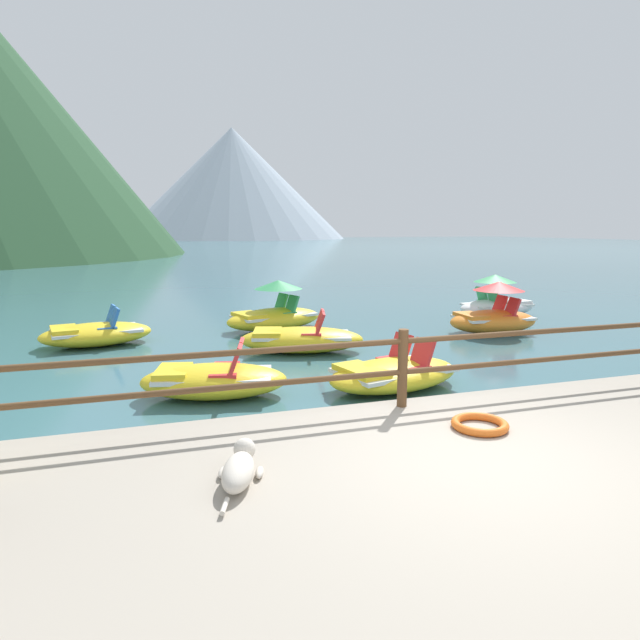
{
  "coord_description": "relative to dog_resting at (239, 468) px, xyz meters",
  "views": [
    {
      "loc": [
        -2.86,
        -4.15,
        2.54
      ],
      "look_at": [
        0.05,
        5.0,
        0.9
      ],
      "focal_mm": 30.36,
      "sensor_mm": 36.0,
      "label": 1
    }
  ],
  "objects": [
    {
      "name": "pedal_boat_6",
      "position": [
        0.21,
        3.71,
        -0.25
      ],
      "size": [
        2.4,
        1.58,
        0.85
      ],
      "color": "yellow",
      "rests_on": "ground"
    },
    {
      "name": "pedal_boat_4",
      "position": [
        8.97,
        8.95,
        -0.12
      ],
      "size": [
        2.46,
        1.42,
        1.22
      ],
      "color": "white",
      "rests_on": "ground"
    },
    {
      "name": "life_ring",
      "position": [
        2.68,
        0.45,
        -0.08
      ],
      "size": [
        0.61,
        0.61,
        0.09
      ],
      "primitive_type": "torus",
      "color": "orange",
      "rests_on": "promenade_dock"
    },
    {
      "name": "dock_railing",
      "position": [
        2.2,
        1.38,
        0.46
      ],
      "size": [
        23.92,
        0.12,
        0.95
      ],
      "color": "brown",
      "rests_on": "promenade_dock"
    },
    {
      "name": "dog_resting",
      "position": [
        0.0,
        0.0,
        0.0
      ],
      "size": [
        0.49,
        1.03,
        0.26
      ],
      "color": "beige",
      "rests_on": "promenade_dock"
    },
    {
      "name": "pedal_boat_1",
      "position": [
        7.34,
        6.81,
        -0.1
      ],
      "size": [
        2.28,
        1.34,
        1.26
      ],
      "color": "orange",
      "rests_on": "ground"
    },
    {
      "name": "distant_peak",
      "position": [
        20.04,
        130.5,
        12.62
      ],
      "size": [
        54.07,
        54.07,
        26.29
      ],
      "primitive_type": "cone",
      "color": "#9EADBC",
      "rests_on": "ground"
    },
    {
      "name": "pedal_boat_3",
      "position": [
        -1.81,
        8.21,
        -0.26
      ],
      "size": [
        2.53,
        1.76,
        0.84
      ],
      "color": "yellow",
      "rests_on": "ground"
    },
    {
      "name": "pedal_boat_5",
      "position": [
        3.0,
        3.29,
        -0.28
      ],
      "size": [
        2.57,
        1.83,
        0.81
      ],
      "color": "yellow",
      "rests_on": "ground"
    },
    {
      "name": "pedal_boat_0",
      "position": [
        2.33,
        8.87,
        -0.12
      ],
      "size": [
        2.86,
        2.02,
        1.24
      ],
      "color": "yellow",
      "rests_on": "ground"
    },
    {
      "name": "ground_plane",
      "position": [
        2.2,
        39.83,
        -0.52
      ],
      "size": [
        200.0,
        200.0,
        0.0
      ],
      "primitive_type": "plane",
      "color": "#3D6B75"
    },
    {
      "name": "pedal_boat_2",
      "position": [
        2.29,
        6.22,
        -0.25
      ],
      "size": [
        2.76,
        1.8,
        0.86
      ],
      "color": "yellow",
      "rests_on": "ground"
    }
  ]
}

